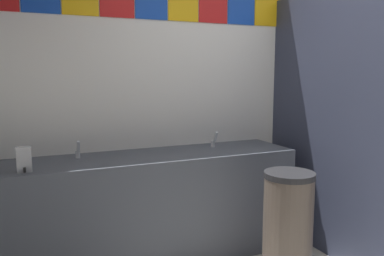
{
  "coord_description": "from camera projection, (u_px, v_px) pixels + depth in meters",
  "views": [
    {
      "loc": [
        -1.83,
        -1.45,
        1.46
      ],
      "look_at": [
        -0.74,
        1.05,
        1.08
      ],
      "focal_mm": 36.5,
      "sensor_mm": 36.0,
      "label": 1
    }
  ],
  "objects": [
    {
      "name": "faucet_left",
      "position": [
        78.0,
        152.0,
        2.85
      ],
      "size": [
        0.04,
        0.1,
        0.14
      ],
      "color": "silver",
      "rests_on": "vanity_counter"
    },
    {
      "name": "wall_back",
      "position": [
        237.0,
        84.0,
        3.58
      ],
      "size": [
        4.16,
        0.09,
        2.72
      ],
      "color": "white",
      "rests_on": "ground_plane"
    },
    {
      "name": "soap_dispenser",
      "position": [
        24.0,
        159.0,
        2.48
      ],
      "size": [
        0.09,
        0.09,
        0.16
      ],
      "color": "#B7BABF",
      "rests_on": "vanity_counter"
    },
    {
      "name": "vanity_counter",
      "position": [
        155.0,
        206.0,
        3.06
      ],
      "size": [
        2.23,
        0.57,
        0.84
      ],
      "color": "#4C515B",
      "rests_on": "ground_plane"
    },
    {
      "name": "trash_bin",
      "position": [
        288.0,
        227.0,
        2.73
      ],
      "size": [
        0.35,
        0.35,
        0.79
      ],
      "color": "brown",
      "rests_on": "ground_plane"
    },
    {
      "name": "toilet",
      "position": [
        338.0,
        195.0,
        3.73
      ],
      "size": [
        0.39,
        0.49,
        0.74
      ],
      "color": "white",
      "rests_on": "ground_plane"
    },
    {
      "name": "stall_divider",
      "position": [
        370.0,
        127.0,
        2.92
      ],
      "size": [
        0.92,
        1.45,
        2.12
      ],
      "color": "#33384C",
      "rests_on": "ground_plane"
    },
    {
      "name": "faucet_right",
      "position": [
        214.0,
        141.0,
        3.3
      ],
      "size": [
        0.04,
        0.1,
        0.14
      ],
      "color": "silver",
      "rests_on": "vanity_counter"
    }
  ]
}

